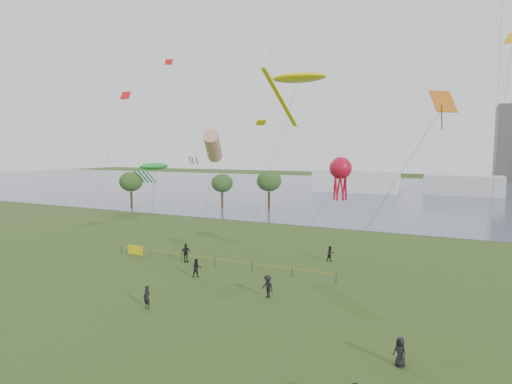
% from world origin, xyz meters
% --- Properties ---
extents(ground_plane, '(400.00, 400.00, 0.00)m').
position_xyz_m(ground_plane, '(0.00, 0.00, 0.00)').
color(ground_plane, '#233B12').
extents(lake, '(400.00, 120.00, 0.08)m').
position_xyz_m(lake, '(0.00, 100.00, 0.02)').
color(lake, '#505A6F').
rests_on(lake, ground_plane).
extents(pavilion_left, '(22.00, 8.00, 6.00)m').
position_xyz_m(pavilion_left, '(-12.00, 95.00, 3.00)').
color(pavilion_left, white).
rests_on(pavilion_left, ground_plane).
extents(pavilion_right, '(18.00, 7.00, 5.00)m').
position_xyz_m(pavilion_right, '(14.00, 98.00, 2.50)').
color(pavilion_right, silver).
rests_on(pavilion_right, ground_plane).
extents(trees, '(29.67, 14.70, 7.43)m').
position_xyz_m(trees, '(-29.96, 50.57, 5.14)').
color(trees, '#342217').
rests_on(trees, ground_plane).
extents(fence, '(24.07, 0.07, 1.05)m').
position_xyz_m(fence, '(-13.14, 15.27, 0.55)').
color(fence, black).
rests_on(fence, ground_plane).
extents(spectator_a, '(1.01, 1.03, 1.67)m').
position_xyz_m(spectator_a, '(-6.52, 11.38, 0.83)').
color(spectator_a, black).
rests_on(spectator_a, ground_plane).
extents(spectator_b, '(1.31, 1.06, 1.76)m').
position_xyz_m(spectator_b, '(1.29, 9.39, 0.88)').
color(spectator_b, black).
rests_on(spectator_b, ground_plane).
extents(spectator_c, '(0.87, 1.18, 1.86)m').
position_xyz_m(spectator_c, '(-10.48, 15.27, 0.93)').
color(spectator_c, black).
rests_on(spectator_c, ground_plane).
extents(spectator_d, '(0.90, 0.82, 1.55)m').
position_xyz_m(spectator_d, '(11.80, 2.99, 0.77)').
color(spectator_d, black).
rests_on(spectator_d, ground_plane).
extents(spectator_f, '(0.66, 0.49, 1.66)m').
position_xyz_m(spectator_f, '(-5.47, 3.57, 0.83)').
color(spectator_f, black).
rests_on(spectator_f, ground_plane).
extents(spectator_g, '(0.95, 0.97, 1.58)m').
position_xyz_m(spectator_g, '(2.52, 21.90, 0.79)').
color(spectator_g, black).
rests_on(spectator_g, ground_plane).
extents(kite_stingray, '(6.05, 10.08, 18.22)m').
position_xyz_m(kite_stingray, '(0.39, 17.95, 17.74)').
color(kite_stingray, '#3F3F42').
extents(kite_windsock, '(4.21, 7.91, 13.55)m').
position_xyz_m(kite_windsock, '(-11.07, 21.57, 11.67)').
color(kite_windsock, '#3F3F42').
extents(kite_creature, '(4.32, 6.86, 9.87)m').
position_xyz_m(kite_creature, '(-16.20, 17.61, 9.43)').
color(kite_creature, '#3F3F42').
extents(kite_octopus, '(4.78, 5.53, 10.63)m').
position_xyz_m(kite_octopus, '(4.39, 18.22, 9.53)').
color(kite_octopus, '#3F3F42').
extents(kite_delta, '(7.15, 14.96, 14.72)m').
position_xyz_m(kite_delta, '(12.83, 7.50, 13.34)').
color(kite_delta, '#3F3F42').
extents(small_kites, '(35.93, 12.16, 13.83)m').
position_xyz_m(small_kites, '(-0.93, 17.53, 22.72)').
color(small_kites, red).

